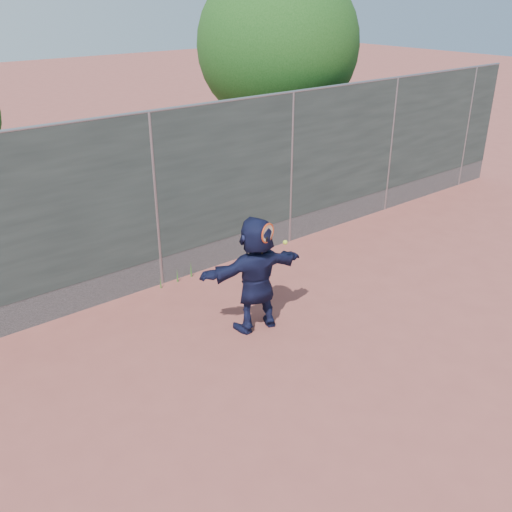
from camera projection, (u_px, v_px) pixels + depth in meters
ground at (295, 379)px, 7.58m from camera, size 80.00×80.00×0.00m
player at (256, 274)px, 8.40m from camera, size 1.73×0.81×1.79m
ball_ground at (268, 251)px, 11.21m from camera, size 0.07×0.07×0.07m
fence at (155, 198)px, 9.39m from camera, size 20.00×0.06×3.03m
swing_action at (269, 235)px, 8.02m from camera, size 0.50×0.14×0.51m
tree_right at (283, 49)px, 12.81m from camera, size 3.78×3.60×5.39m
weed_clump at (179, 274)px, 10.09m from camera, size 0.68×0.07×0.30m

